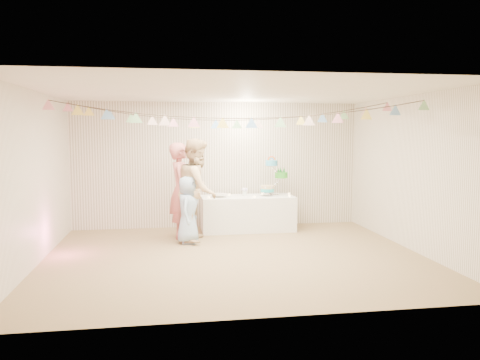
{
  "coord_description": "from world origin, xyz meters",
  "views": [
    {
      "loc": [
        -1.05,
        -7.23,
        1.98
      ],
      "look_at": [
        0.2,
        0.8,
        1.15
      ],
      "focal_mm": 35.0,
      "sensor_mm": 36.0,
      "label": 1
    }
  ],
  "objects": [
    {
      "name": "bunting_back",
      "position": [
        0.0,
        1.1,
        2.35
      ],
      "size": [
        5.6,
        1.1,
        0.4
      ],
      "primitive_type": null,
      "color": "pink",
      "rests_on": "ceiling"
    },
    {
      "name": "posy",
      "position": [
        0.49,
        2.03,
        0.83
      ],
      "size": [
        0.15,
        0.15,
        0.17
      ],
      "primitive_type": null,
      "color": "white",
      "rests_on": "table"
    },
    {
      "name": "floor",
      "position": [
        0.0,
        0.0,
        0.0
      ],
      "size": [
        6.0,
        6.0,
        0.0
      ],
      "primitive_type": "plane",
      "color": "olive",
      "rests_on": "ground"
    },
    {
      "name": "tealight_1",
      "position": [
        0.19,
        2.16,
        0.71
      ],
      "size": [
        0.04,
        0.04,
        0.03
      ],
      "primitive_type": "cylinder",
      "color": "#FFD88C",
      "rests_on": "table"
    },
    {
      "name": "cake_middle",
      "position": [
        1.27,
        2.12,
        1.11
      ],
      "size": [
        0.27,
        0.27,
        0.22
      ],
      "primitive_type": null,
      "color": "green",
      "rests_on": "cake_stand"
    },
    {
      "name": "cake_bottom",
      "position": [
        0.94,
        1.97,
        0.84
      ],
      "size": [
        0.31,
        0.31,
        0.15
      ],
      "primitive_type": null,
      "color": "#25ABB0",
      "rests_on": "cake_stand"
    },
    {
      "name": "tealight_4",
      "position": [
        1.36,
        1.8,
        0.71
      ],
      "size": [
        0.04,
        0.04,
        0.03
      ],
      "primitive_type": "cylinder",
      "color": "#FFD88C",
      "rests_on": "table"
    },
    {
      "name": "cake_stand",
      "position": [
        1.09,
        2.03,
        1.12
      ],
      "size": [
        0.67,
        0.39,
        0.75
      ],
      "primitive_type": null,
      "color": "silver",
      "rests_on": "table"
    },
    {
      "name": "person_child",
      "position": [
        -0.7,
        1.07,
        0.61
      ],
      "size": [
        0.53,
        0.67,
        1.21
      ],
      "primitive_type": "imported",
      "rotation": [
        0.0,
        0.0,
        1.3
      ],
      "color": "#97B3D6",
      "rests_on": "floor"
    },
    {
      "name": "bunting_front",
      "position": [
        0.0,
        -0.2,
        2.32
      ],
      "size": [
        5.6,
        0.9,
        0.36
      ],
      "primitive_type": null,
      "color": "#72A5E5",
      "rests_on": "ceiling"
    },
    {
      "name": "table",
      "position": [
        0.54,
        1.98,
        0.35
      ],
      "size": [
        1.86,
        0.74,
        0.7
      ],
      "primitive_type": "cube",
      "color": "white",
      "rests_on": "floor"
    },
    {
      "name": "person_adult_a",
      "position": [
        -0.81,
        1.53,
        0.9
      ],
      "size": [
        0.47,
        0.68,
        1.79
      ],
      "primitive_type": "imported",
      "rotation": [
        0.0,
        0.0,
        1.5
      ],
      "color": "#C06764",
      "rests_on": "floor"
    },
    {
      "name": "tealight_2",
      "position": [
        0.64,
        1.76,
        0.71
      ],
      "size": [
        0.04,
        0.04,
        0.03
      ],
      "primitive_type": "cylinder",
      "color": "#FFD88C",
      "rests_on": "table"
    },
    {
      "name": "front_wall",
      "position": [
        0.0,
        -2.5,
        1.3
      ],
      "size": [
        6.0,
        6.0,
        0.0
      ],
      "primitive_type": "plane",
      "color": "silver",
      "rests_on": "ground"
    },
    {
      "name": "person_adult_b",
      "position": [
        -0.51,
        1.26,
        0.94
      ],
      "size": [
        0.89,
        1.04,
        1.87
      ],
      "primitive_type": "imported",
      "rotation": [
        0.0,
        0.0,
        1.36
      ],
      "color": "#D4AF82",
      "rests_on": "floor"
    },
    {
      "name": "tealight_5",
      "position": [
        1.44,
        2.13,
        0.71
      ],
      "size": [
        0.04,
        0.04,
        0.03
      ],
      "primitive_type": "cylinder",
      "color": "#FFD88C",
      "rests_on": "table"
    },
    {
      "name": "platter",
      "position": [
        -0.04,
        1.93,
        0.76
      ],
      "size": [
        0.31,
        0.31,
        0.02
      ],
      "primitive_type": "cylinder",
      "color": "white",
      "rests_on": "table"
    },
    {
      "name": "tealight_3",
      "position": [
        0.89,
        2.2,
        0.71
      ],
      "size": [
        0.04,
        0.04,
        0.03
      ],
      "primitive_type": "cylinder",
      "color": "#FFD88C",
      "rests_on": "table"
    },
    {
      "name": "tealight_0",
      "position": [
        -0.26,
        1.83,
        0.71
      ],
      "size": [
        0.04,
        0.04,
        0.03
      ],
      "primitive_type": "cylinder",
      "color": "#FFD88C",
      "rests_on": "table"
    },
    {
      "name": "left_wall",
      "position": [
        -3.0,
        0.0,
        1.3
      ],
      "size": [
        5.0,
        5.0,
        0.0
      ],
      "primitive_type": "plane",
      "color": "silver",
      "rests_on": "ground"
    },
    {
      "name": "back_wall",
      "position": [
        0.0,
        2.5,
        1.3
      ],
      "size": [
        6.0,
        6.0,
        0.0
      ],
      "primitive_type": "plane",
      "color": "silver",
      "rests_on": "ground"
    },
    {
      "name": "right_wall",
      "position": [
        3.0,
        0.0,
        1.3
      ],
      "size": [
        5.0,
        5.0,
        0.0
      ],
      "primitive_type": "plane",
      "color": "silver",
      "rests_on": "ground"
    },
    {
      "name": "ceiling",
      "position": [
        0.0,
        0.0,
        2.6
      ],
      "size": [
        6.0,
        6.0,
        0.0
      ],
      "primitive_type": "plane",
      "color": "silver",
      "rests_on": "ground"
    },
    {
      "name": "cake_top_tier",
      "position": [
        1.03,
        2.0,
        1.38
      ],
      "size": [
        0.25,
        0.25,
        0.19
      ],
      "primitive_type": null,
      "color": "#3D9BC2",
      "rests_on": "cake_stand"
    }
  ]
}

